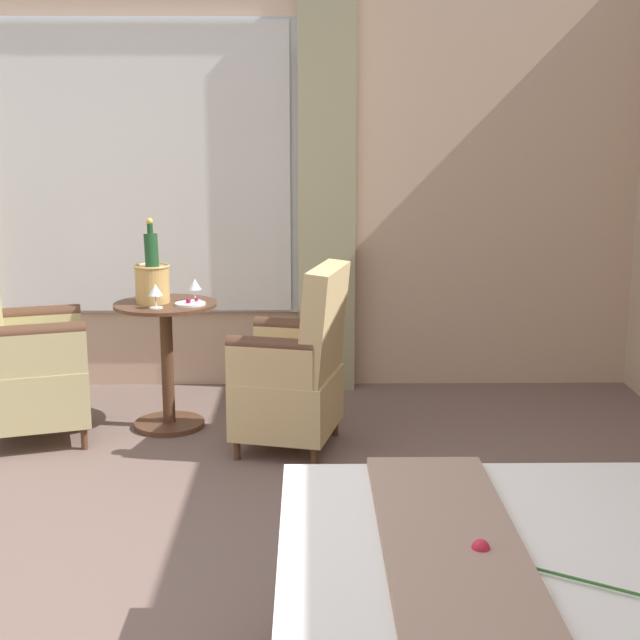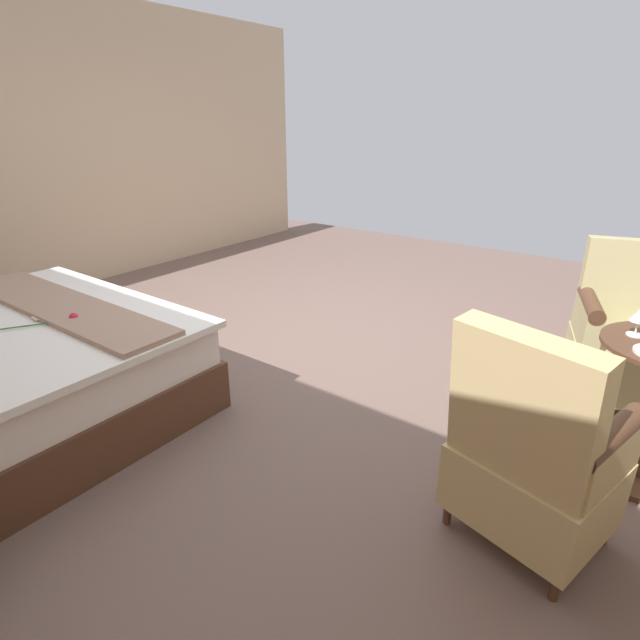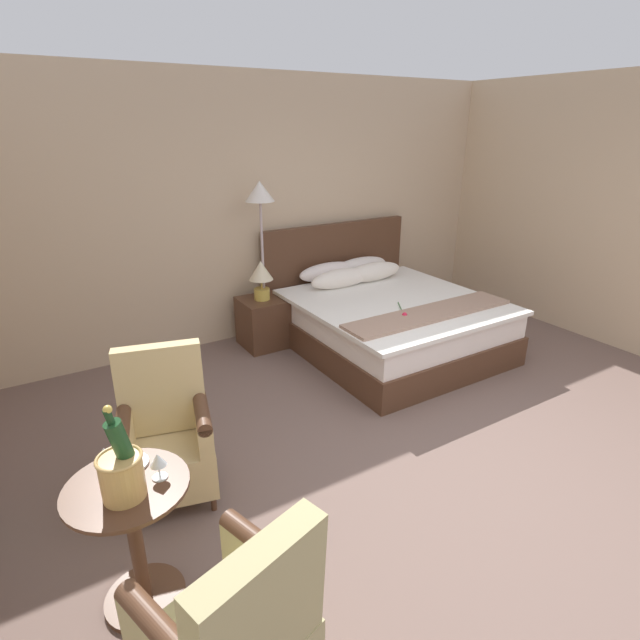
{
  "view_description": "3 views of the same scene",
  "coord_description": "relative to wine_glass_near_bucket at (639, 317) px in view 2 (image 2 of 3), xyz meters",
  "views": [
    {
      "loc": [
        2.74,
        1.05,
        1.67
      ],
      "look_at": [
        -0.86,
        1.1,
        0.89
      ],
      "focal_mm": 50.0,
      "sensor_mm": 36.0,
      "label": 1
    },
    {
      "loc": [
        -2.06,
        2.77,
        1.65
      ],
      "look_at": [
        -0.85,
        1.13,
        0.82
      ],
      "focal_mm": 28.0,
      "sensor_mm": 36.0,
      "label": 2
    },
    {
      "loc": [
        -2.34,
        -1.79,
        2.27
      ],
      "look_at": [
        -0.39,
        1.38,
        0.8
      ],
      "focal_mm": 28.0,
      "sensor_mm": 36.0,
      "label": 3
    }
  ],
  "objects": [
    {
      "name": "wine_glass_near_bucket",
      "position": [
        0.0,
        0.0,
        0.0
      ],
      "size": [
        0.08,
        0.08,
        0.13
      ],
      "color": "white",
      "rests_on": "side_table_round"
    },
    {
      "name": "armchair_by_window",
      "position": [
        0.21,
        0.76,
        -0.4
      ],
      "size": [
        0.67,
        0.65,
        0.99
      ],
      "color": "#513221",
      "rests_on": "ground"
    },
    {
      "name": "ground_plane",
      "position": [
        1.98,
        -0.22,
        -0.81
      ],
      "size": [
        7.82,
        7.82,
        0.0
      ],
      "primitive_type": "plane",
      "color": "#705950"
    },
    {
      "name": "wall_far_side",
      "position": [
        5.03,
        -0.22,
        0.57
      ],
      "size": [
        0.12,
        6.44,
        2.77
      ],
      "color": "#D2B591",
      "rests_on": "ground"
    },
    {
      "name": "armchair_facing_bed",
      "position": [
        0.06,
        -0.7,
        -0.39
      ],
      "size": [
        0.71,
        0.7,
        0.99
      ],
      "color": "#513221",
      "rests_on": "ground"
    }
  ]
}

